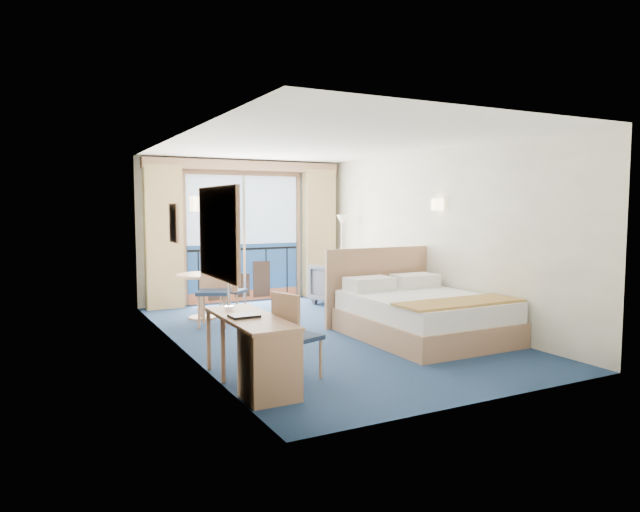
{
  "coord_description": "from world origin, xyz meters",
  "views": [
    {
      "loc": [
        -3.73,
        -7.15,
        1.82
      ],
      "look_at": [
        0.08,
        0.2,
        1.1
      ],
      "focal_mm": 32.0,
      "sensor_mm": 36.0,
      "label": 1
    }
  ],
  "objects": [
    {
      "name": "floor",
      "position": [
        0.0,
        0.0,
        0.0
      ],
      "size": [
        6.5,
        6.5,
        0.0
      ],
      "primitive_type": "plane",
      "color": "navy",
      "rests_on": "ground"
    },
    {
      "name": "room_walls",
      "position": [
        0.0,
        0.0,
        1.78
      ],
      "size": [
        4.04,
        6.54,
        2.72
      ],
      "color": "beige",
      "rests_on": "ground"
    },
    {
      "name": "balcony_door",
      "position": [
        -0.01,
        3.22,
        1.14
      ],
      "size": [
        2.36,
        0.03,
        2.52
      ],
      "color": "navy",
      "rests_on": "room_walls"
    },
    {
      "name": "curtain_left",
      "position": [
        -1.55,
        3.07,
        1.28
      ],
      "size": [
        0.65,
        0.22,
        2.55
      ],
      "primitive_type": "cube",
      "color": "tan",
      "rests_on": "room_walls"
    },
    {
      "name": "curtain_right",
      "position": [
        1.55,
        3.07,
        1.28
      ],
      "size": [
        0.65,
        0.22,
        2.55
      ],
      "primitive_type": "cube",
      "color": "tan",
      "rests_on": "room_walls"
    },
    {
      "name": "pelmet",
      "position": [
        0.0,
        3.1,
        2.58
      ],
      "size": [
        3.8,
        0.25,
        0.18
      ],
      "primitive_type": "cube",
      "color": "#A37558",
      "rests_on": "room_walls"
    },
    {
      "name": "mirror",
      "position": [
        -1.97,
        -1.5,
        1.55
      ],
      "size": [
        0.05,
        1.25,
        0.95
      ],
      "color": "#A37558",
      "rests_on": "room_walls"
    },
    {
      "name": "wall_print",
      "position": [
        -1.97,
        0.45,
        1.6
      ],
      "size": [
        0.04,
        0.42,
        0.52
      ],
      "color": "#A37558",
      "rests_on": "room_walls"
    },
    {
      "name": "sconce_left",
      "position": [
        -1.94,
        -0.6,
        1.85
      ],
      "size": [
        0.18,
        0.18,
        0.18
      ],
      "primitive_type": "cylinder",
      "color": "#FFE1B2",
      "rests_on": "room_walls"
    },
    {
      "name": "sconce_right",
      "position": [
        1.94,
        -0.15,
        1.85
      ],
      "size": [
        0.18,
        0.18,
        0.18
      ],
      "primitive_type": "cylinder",
      "color": "#FFE1B2",
      "rests_on": "room_walls"
    },
    {
      "name": "bed",
      "position": [
        1.12,
        -0.84,
        0.33
      ],
      "size": [
        1.89,
        2.24,
        1.19
      ],
      "color": "#A37558",
      "rests_on": "ground"
    },
    {
      "name": "nightstand",
      "position": [
        1.76,
        0.64,
        0.29
      ],
      "size": [
        0.45,
        0.43,
        0.59
      ],
      "primitive_type": "cube",
      "color": "tan",
      "rests_on": "ground"
    },
    {
      "name": "phone",
      "position": [
        1.79,
        0.64,
        0.63
      ],
      "size": [
        0.19,
        0.15,
        0.08
      ],
      "primitive_type": "cube",
      "rotation": [
        0.0,
        0.0,
        0.06
      ],
      "color": "white",
      "rests_on": "nightstand"
    },
    {
      "name": "armchair",
      "position": [
        1.42,
        2.06,
        0.38
      ],
      "size": [
        1.08,
        1.1,
        0.77
      ],
      "primitive_type": "imported",
      "rotation": [
        0.0,
        0.0,
        3.55
      ],
      "color": "#454A54",
      "rests_on": "ground"
    },
    {
      "name": "floor_lamp",
      "position": [
        1.69,
        2.39,
        1.26
      ],
      "size": [
        0.23,
        0.23,
        1.66
      ],
      "color": "silver",
      "rests_on": "ground"
    },
    {
      "name": "desk",
      "position": [
        -1.73,
        -2.16,
        0.39
      ],
      "size": [
        0.52,
        1.5,
        0.7
      ],
      "color": "#A37558",
      "rests_on": "ground"
    },
    {
      "name": "desk_chair",
      "position": [
        -1.29,
        -1.84,
        0.53
      ],
      "size": [
        0.52,
        0.51,
        0.93
      ],
      "rotation": [
        0.0,
        0.0,
        1.9
      ],
      "color": "#1C2A41",
      "rests_on": "ground"
    },
    {
      "name": "folder",
      "position": [
        -1.8,
        -1.75,
        0.72
      ],
      "size": [
        0.3,
        0.23,
        0.03
      ],
      "primitive_type": "cube",
      "rotation": [
        0.0,
        0.0,
        0.04
      ],
      "color": "black",
      "rests_on": "desk"
    },
    {
      "name": "desk_lamp",
      "position": [
        -1.79,
        -1.26,
        1.0
      ],
      "size": [
        0.11,
        0.11,
        0.4
      ],
      "color": "silver",
      "rests_on": "desk"
    },
    {
      "name": "round_table",
      "position": [
        -1.22,
        1.86,
        0.55
      ],
      "size": [
        0.81,
        0.81,
        0.73
      ],
      "color": "#A37558",
      "rests_on": "ground"
    },
    {
      "name": "table_chair_a",
      "position": [
        -0.75,
        1.8,
        0.49
      ],
      "size": [
        0.53,
        0.53,
        0.87
      ],
      "rotation": [
        0.0,
        0.0,
        2.31
      ],
      "color": "#1C2A41",
      "rests_on": "ground"
    },
    {
      "name": "table_chair_b",
      "position": [
        -1.19,
        1.26,
        0.61
      ],
      "size": [
        0.63,
        0.64,
        1.09
      ],
      "rotation": [
        0.0,
        0.0,
        -0.46
      ],
      "color": "#1C2A41",
      "rests_on": "ground"
    }
  ]
}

